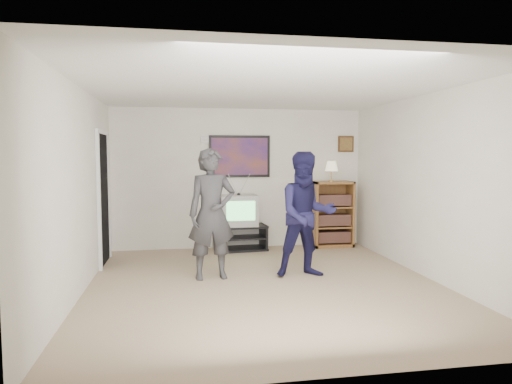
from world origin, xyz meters
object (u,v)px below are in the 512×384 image
object	(u,v)px
media_stand	(241,238)
person_tall	(212,214)
crt_television	(239,210)
bookshelf	(332,214)
person_short	(307,214)

from	to	relation	value
media_stand	person_tall	world-z (taller)	person_tall
crt_television	person_tall	world-z (taller)	person_tall
media_stand	bookshelf	world-z (taller)	bookshelf
bookshelf	person_short	world-z (taller)	person_short
person_tall	person_short	xyz separation A→B (m)	(1.29, -0.12, -0.02)
crt_television	bookshelf	bearing A→B (deg)	3.01
bookshelf	crt_television	bearing A→B (deg)	-178.35
crt_television	media_stand	bearing A→B (deg)	1.35
bookshelf	person_tall	bearing A→B (deg)	-141.99
person_short	media_stand	bearing A→B (deg)	108.68
media_stand	bookshelf	distance (m)	1.73
bookshelf	person_tall	world-z (taller)	person_tall
crt_television	bookshelf	xyz separation A→B (m)	(1.73, 0.05, -0.11)
media_stand	bookshelf	size ratio (longest dim) A/B	0.77
crt_television	person_short	size ratio (longest dim) A/B	0.37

